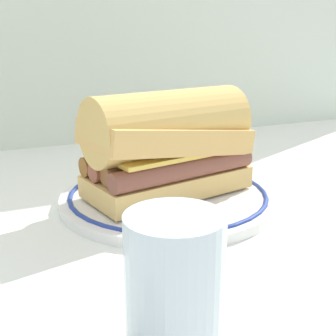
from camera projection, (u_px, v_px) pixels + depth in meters
ground_plane at (175, 204)px, 0.56m from camera, size 1.50×1.50×0.00m
plate at (168, 197)px, 0.56m from camera, size 0.27×0.27×0.01m
sausage_sandwich at (168, 143)px, 0.54m from camera, size 0.21×0.13×0.12m
drinking_glass at (174, 293)px, 0.29m from camera, size 0.07×0.07×0.10m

